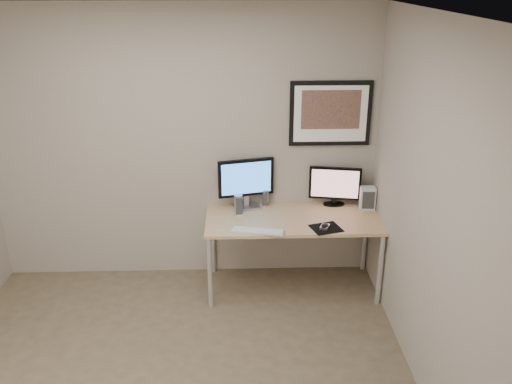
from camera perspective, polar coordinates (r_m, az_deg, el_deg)
room at (r=3.81m, az=-9.50°, el=3.82°), size 3.60×3.60×3.60m
desk at (r=5.01m, az=3.92°, el=-3.41°), size 1.60×0.70×0.73m
framed_art at (r=5.04m, az=7.84°, el=8.19°), size 0.75×0.04×0.60m
monitor_large at (r=5.08m, az=-1.07°, el=1.14°), size 0.52×0.22×0.48m
monitor_tv at (r=5.21m, az=8.30°, el=0.72°), size 0.49×0.15×0.39m
speaker_left at (r=5.00m, az=-1.87°, el=-1.36°), size 0.09×0.09×0.19m
speaker_right at (r=5.20m, az=0.99°, el=-0.58°), size 0.07×0.07×0.16m
phone_dock at (r=5.00m, az=-1.75°, el=-1.71°), size 0.08×0.08×0.14m
keyboard at (r=4.70m, az=0.22°, el=-4.13°), size 0.47×0.22×0.02m
mousepad at (r=4.81m, az=7.38°, el=-3.80°), size 0.31×0.29×0.00m
mouse at (r=4.80m, az=7.25°, el=-3.55°), size 0.10×0.12×0.04m
fan_unit at (r=5.22m, az=11.65°, el=-0.63°), size 0.15×0.11×0.22m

